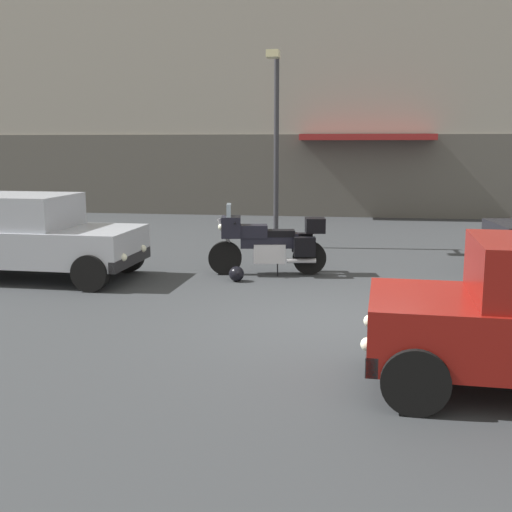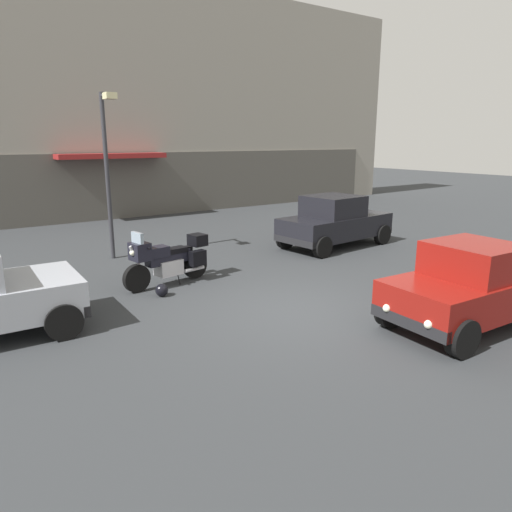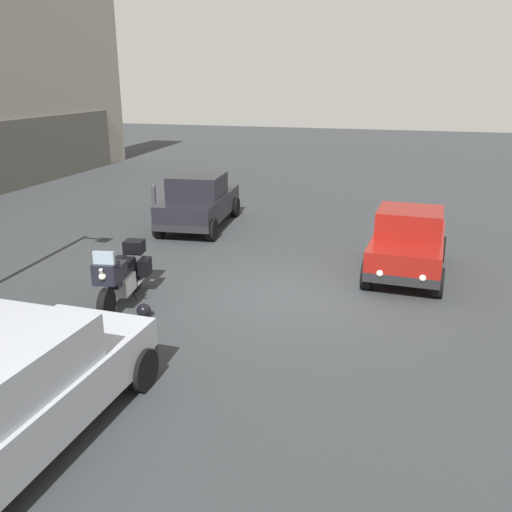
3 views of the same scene
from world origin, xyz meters
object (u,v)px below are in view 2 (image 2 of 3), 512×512
Objects in this scene: motorcycle at (168,259)px; streetlamp_curbside at (108,160)px; car_hatchback_near at (335,222)px; helmet at (162,290)px; car_compact_side at (472,286)px; bollard_curbside at (324,217)px.

streetlamp_curbside is (-0.27, 3.12, 2.18)m from motorcycle.
car_hatchback_near is at bearing 177.77° from motorcycle.
motorcycle is 8.05× the size of helmet.
bollard_curbside is (4.41, 8.67, -0.30)m from car_compact_side.
car_hatchback_near is 7.06m from streetlamp_curbside.
car_compact_side reaches higher than motorcycle.
motorcycle reaches higher than helmet.
streetlamp_curbside is at bearing -179.76° from bollard_curbside.
car_compact_side is at bearing -50.43° from helmet.
car_hatchback_near is (6.59, 1.48, 0.67)m from helmet.
streetlamp_curbside is (0.25, 3.85, 2.66)m from helmet.
motorcycle is at bearing -85.06° from streetlamp_curbside.
car_hatchback_near is 6.79m from car_compact_side.
car_hatchback_near is at bearing -110.01° from car_compact_side.
helmet is 4.69m from streetlamp_curbside.
helmet is at bearing -93.64° from streetlamp_curbside.
car_hatchback_near reaches higher than motorcycle.
motorcycle is 1.02m from helmet.
bollard_curbside is (1.77, 2.41, -0.34)m from car_hatchback_near.
streetlamp_curbside is at bearing -63.94° from car_compact_side.
streetlamp_curbside is at bearing 86.36° from helmet.
car_compact_side is at bearing -66.76° from streetlamp_curbside.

